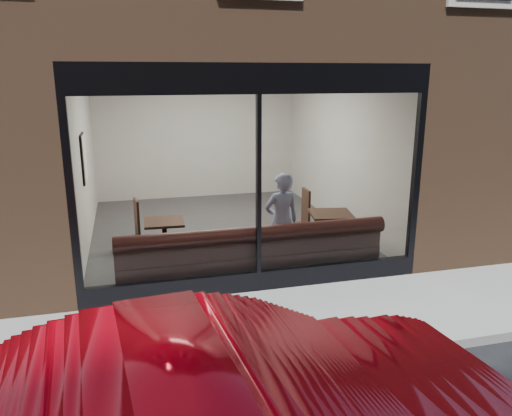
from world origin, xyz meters
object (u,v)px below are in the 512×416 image
object	(u,v)px
person	(282,222)
cafe_table_left	(164,222)
cafe_table_right	(331,214)
cafe_chair_left	(127,240)
banquette	(252,266)
cafe_chair_right	(296,226)

from	to	relation	value
person	cafe_table_left	xyz separation A→B (m)	(-1.79, 0.64, -0.05)
cafe_table_right	cafe_chair_left	world-z (taller)	cafe_table_right
banquette	cafe_table_right	xyz separation A→B (m)	(1.58, 0.70, 0.52)
cafe_chair_left	cafe_chair_right	xyz separation A→B (m)	(3.15, 0.04, 0.00)
banquette	cafe_table_left	distance (m)	1.64
person	cafe_table_right	distance (m)	1.08
banquette	cafe_table_left	world-z (taller)	cafe_table_left
person	banquette	bearing A→B (deg)	23.60
cafe_chair_left	cafe_chair_right	world-z (taller)	same
cafe_table_left	cafe_chair_right	size ratio (longest dim) A/B	1.58
cafe_table_right	cafe_chair_right	size ratio (longest dim) A/B	1.75
banquette	cafe_chair_left	world-z (taller)	banquette
cafe_table_left	cafe_chair_left	distance (m)	1.10
cafe_chair_right	banquette	bearing A→B (deg)	53.53
person	cafe_chair_right	xyz separation A→B (m)	(0.76, 1.44, -0.55)
person	cafe_table_left	bearing A→B (deg)	-25.53
banquette	cafe_chair_right	xyz separation A→B (m)	(1.33, 1.77, 0.01)
banquette	person	bearing A→B (deg)	29.54
cafe_table_right	cafe_chair_left	xyz separation A→B (m)	(-3.40, 1.03, -0.50)
cafe_table_left	cafe_table_right	world-z (taller)	cafe_table_right
cafe_chair_left	cafe_table_left	bearing A→B (deg)	120.61
cafe_chair_left	cafe_chair_right	bearing A→B (deg)	173.20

